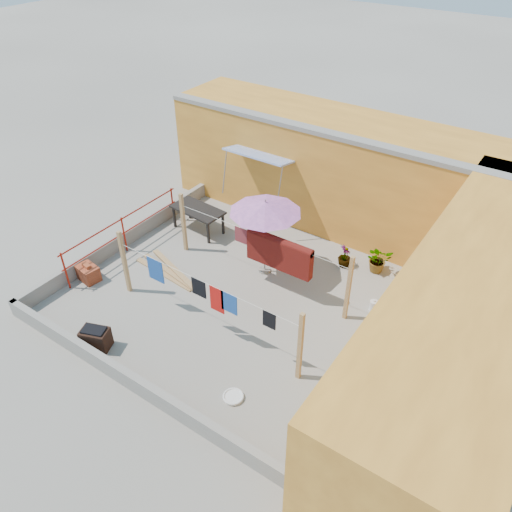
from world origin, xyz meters
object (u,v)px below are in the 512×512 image
(patio_umbrella, at_px, (265,208))
(brick_stack, at_px, (88,273))
(brazier, at_px, (96,338))
(water_jug_a, at_px, (408,309))
(outdoor_table, at_px, (198,211))
(white_basin, at_px, (233,397))
(green_hose, at_px, (393,308))
(water_jug_b, at_px, (373,306))
(plant_back_a, at_px, (378,259))

(patio_umbrella, distance_m, brick_stack, 4.96)
(brazier, xyz_separation_m, water_jug_a, (5.35, 4.98, -0.10))
(outdoor_table, bearing_deg, white_basin, -44.15)
(brick_stack, height_order, green_hose, brick_stack)
(water_jug_a, height_order, green_hose, water_jug_a)
(water_jug_a, relative_size, green_hose, 0.71)
(brazier, xyz_separation_m, white_basin, (3.35, 0.59, -0.22))
(outdoor_table, distance_m, water_jug_b, 5.82)
(green_hose, bearing_deg, water_jug_b, -144.61)
(patio_umbrella, relative_size, water_jug_b, 7.09)
(outdoor_table, bearing_deg, water_jug_b, -3.47)
(white_basin, height_order, green_hose, same)
(outdoor_table, height_order, brazier, outdoor_table)
(brazier, bearing_deg, water_jug_b, 45.16)
(water_jug_a, distance_m, plant_back_a, 1.77)
(water_jug_a, distance_m, water_jug_b, 0.82)
(outdoor_table, height_order, water_jug_a, outdoor_table)
(brazier, height_order, water_jug_b, brazier)
(patio_umbrella, distance_m, water_jug_a, 4.24)
(green_hose, height_order, plant_back_a, plant_back_a)
(patio_umbrella, xyz_separation_m, brazier, (-1.56, -4.43, -1.71))
(brick_stack, bearing_deg, patio_umbrella, 38.97)
(brick_stack, bearing_deg, brazier, -36.53)
(brazier, bearing_deg, patio_umbrella, 70.61)
(white_basin, xyz_separation_m, water_jug_a, (2.00, 4.39, 0.12))
(green_hose, bearing_deg, brick_stack, -154.23)
(water_jug_a, bearing_deg, green_hose, -171.34)
(brazier, height_order, green_hose, brazier)
(outdoor_table, distance_m, white_basin, 6.35)
(patio_umbrella, distance_m, plant_back_a, 3.43)
(outdoor_table, distance_m, plant_back_a, 5.37)
(white_basin, bearing_deg, brazier, -170.09)
(patio_umbrella, xyz_separation_m, green_hose, (3.46, 0.49, -1.94))
(patio_umbrella, height_order, green_hose, patio_umbrella)
(outdoor_table, bearing_deg, plant_back_a, 12.56)
(patio_umbrella, relative_size, white_basin, 5.09)
(brick_stack, relative_size, white_basin, 1.45)
(patio_umbrella, height_order, water_jug_a, patio_umbrella)
(brick_stack, distance_m, green_hose, 7.84)
(water_jug_b, bearing_deg, green_hose, 35.39)
(outdoor_table, xyz_separation_m, green_hose, (6.20, -0.06, -0.64))
(outdoor_table, bearing_deg, water_jug_a, -0.09)
(patio_umbrella, height_order, brazier, patio_umbrella)
(white_basin, distance_m, water_jug_b, 4.24)
(outdoor_table, height_order, plant_back_a, outdoor_table)
(brick_stack, xyz_separation_m, water_jug_b, (6.66, 3.12, -0.08))
(patio_umbrella, bearing_deg, brazier, -109.39)
(green_hose, bearing_deg, plant_back_a, 128.18)
(patio_umbrella, xyz_separation_m, outdoor_table, (-2.74, 0.55, -1.30))
(water_jug_a, relative_size, water_jug_b, 1.16)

